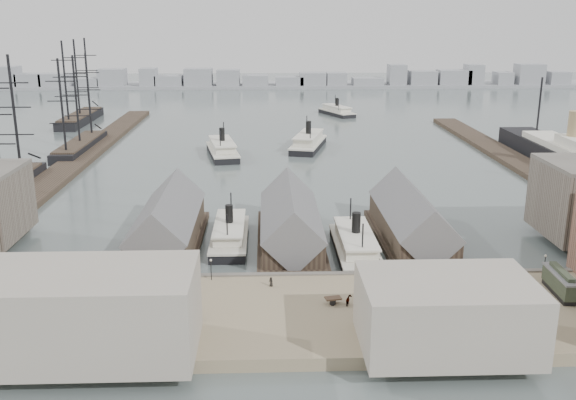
{
  "coord_description": "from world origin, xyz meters",
  "views": [
    {
      "loc": [
        -5.24,
        -113.08,
        47.05
      ],
      "look_at": [
        0.0,
        30.0,
        6.0
      ],
      "focal_mm": 40.0,
      "sensor_mm": 36.0,
      "label": 1
    }
  ],
  "objects_px": {
    "horse_cart_left": "(111,304)",
    "ocean_steamer": "(571,157)",
    "horse_cart_center": "(185,314)",
    "ferry_docked_west": "(230,234)",
    "horse_cart_right": "(345,300)",
    "tram": "(561,283)"
  },
  "relations": [
    {
      "from": "horse_cart_center",
      "to": "horse_cart_right",
      "type": "bearing_deg",
      "value": -75.8
    },
    {
      "from": "tram",
      "to": "horse_cart_right",
      "type": "relative_size",
      "value": 2.21
    },
    {
      "from": "ferry_docked_west",
      "to": "horse_cart_left",
      "type": "distance_m",
      "value": 39.67
    },
    {
      "from": "ocean_steamer",
      "to": "horse_cart_right",
      "type": "distance_m",
      "value": 131.53
    },
    {
      "from": "ocean_steamer",
      "to": "horse_cart_right",
      "type": "relative_size",
      "value": 19.63
    },
    {
      "from": "tram",
      "to": "horse_cart_left",
      "type": "height_order",
      "value": "tram"
    },
    {
      "from": "horse_cart_center",
      "to": "ocean_steamer",
      "type": "bearing_deg",
      "value": -40.98
    },
    {
      "from": "ocean_steamer",
      "to": "horse_cart_center",
      "type": "relative_size",
      "value": 19.27
    },
    {
      "from": "tram",
      "to": "horse_cart_left",
      "type": "bearing_deg",
      "value": -175.25
    },
    {
      "from": "ferry_docked_west",
      "to": "tram",
      "type": "xyz_separation_m",
      "value": [
        57.2,
        -32.91,
        1.78
      ]
    },
    {
      "from": "ocean_steamer",
      "to": "tram",
      "type": "bearing_deg",
      "value": -116.03
    },
    {
      "from": "horse_cart_center",
      "to": "ferry_docked_west",
      "type": "bearing_deg",
      "value": -1.62
    },
    {
      "from": "horse_cart_left",
      "to": "horse_cart_center",
      "type": "relative_size",
      "value": 0.99
    },
    {
      "from": "horse_cart_left",
      "to": "horse_cart_center",
      "type": "height_order",
      "value": "horse_cart_left"
    },
    {
      "from": "tram",
      "to": "horse_cart_center",
      "type": "distance_m",
      "value": 62.48
    },
    {
      "from": "tram",
      "to": "horse_cart_center",
      "type": "relative_size",
      "value": 2.17
    },
    {
      "from": "ocean_steamer",
      "to": "tram",
      "type": "relative_size",
      "value": 8.86
    },
    {
      "from": "ferry_docked_west",
      "to": "horse_cart_left",
      "type": "relative_size",
      "value": 5.27
    },
    {
      "from": "tram",
      "to": "horse_cart_center",
      "type": "height_order",
      "value": "tram"
    },
    {
      "from": "horse_cart_left",
      "to": "ocean_steamer",
      "type": "bearing_deg",
      "value": -39.61
    },
    {
      "from": "ferry_docked_west",
      "to": "tram",
      "type": "relative_size",
      "value": 2.4
    },
    {
      "from": "ferry_docked_west",
      "to": "horse_cart_center",
      "type": "relative_size",
      "value": 5.22
    }
  ]
}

